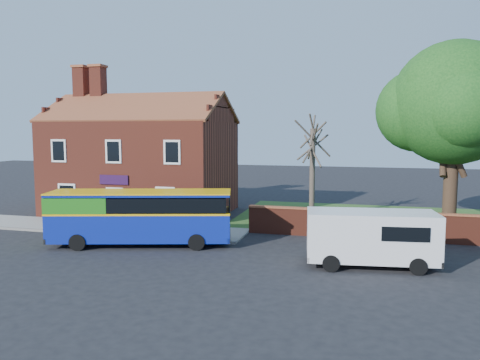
# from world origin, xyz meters

# --- Properties ---
(ground) EXTENTS (120.00, 120.00, 0.00)m
(ground) POSITION_xyz_m (0.00, 0.00, 0.00)
(ground) COLOR black
(ground) RESTS_ON ground
(pavement) EXTENTS (18.00, 3.50, 0.12)m
(pavement) POSITION_xyz_m (-7.00, 5.75, 0.06)
(pavement) COLOR gray
(pavement) RESTS_ON ground
(kerb) EXTENTS (18.00, 0.15, 0.14)m
(kerb) POSITION_xyz_m (-7.00, 4.00, 0.07)
(kerb) COLOR slate
(kerb) RESTS_ON ground
(grass_strip) EXTENTS (26.00, 12.00, 0.04)m
(grass_strip) POSITION_xyz_m (13.00, 13.00, 0.02)
(grass_strip) COLOR #426B28
(grass_strip) RESTS_ON ground
(shop_building) EXTENTS (12.30, 8.13, 10.50)m
(shop_building) POSITION_xyz_m (-7.02, 11.50, 3.41)
(shop_building) COLOR maroon
(shop_building) RESTS_ON ground
(boundary_wall) EXTENTS (22.00, 0.38, 1.60)m
(boundary_wall) POSITION_xyz_m (13.00, 7.00, 0.81)
(boundary_wall) COLOR maroon
(boundary_wall) RESTS_ON ground
(bus) EXTENTS (9.51, 4.72, 2.82)m
(bus) POSITION_xyz_m (-2.96, 2.50, 1.60)
(bus) COLOR #0D2299
(bus) RESTS_ON ground
(van_near) EXTENTS (5.73, 2.88, 2.41)m
(van_near) POSITION_xyz_m (8.77, 1.67, 1.35)
(van_near) COLOR white
(van_near) RESTS_ON ground
(large_tree) EXTENTS (9.12, 7.22, 11.13)m
(large_tree) POSITION_xyz_m (13.45, 11.03, 7.29)
(large_tree) COLOR black
(large_tree) RESTS_ON ground
(bare_tree) EXTENTS (2.48, 2.95, 6.61)m
(bare_tree) POSITION_xyz_m (5.17, 10.99, 3.39)
(bare_tree) COLOR #4C4238
(bare_tree) RESTS_ON ground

